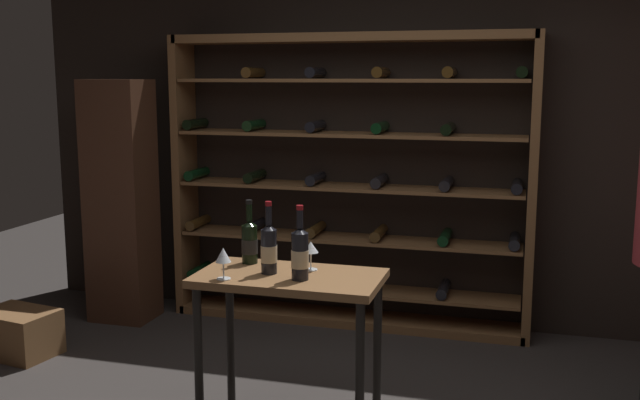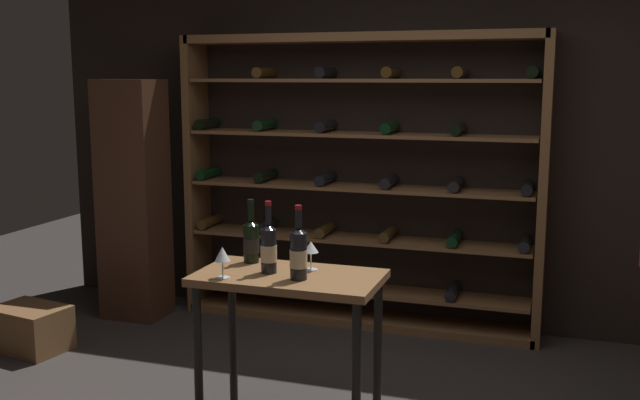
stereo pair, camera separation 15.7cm
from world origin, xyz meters
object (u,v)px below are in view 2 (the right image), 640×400
wine_bottle_gold_foil (251,241)px  wine_bottle_black_capsule (298,253)px  display_cabinet (134,200)px  wine_glass_stemmed_left (222,256)px  tasting_table (289,298)px  wine_glass_stemmed_right (311,249)px  wine_crate (30,328)px  wine_bottle_amber_reserve (269,248)px  wine_rack (356,183)px

wine_bottle_gold_foil → wine_bottle_black_capsule: (0.35, -0.23, 0.01)m
display_cabinet → wine_glass_stemmed_left: bearing=-46.0°
display_cabinet → wine_bottle_gold_foil: bearing=-39.0°
tasting_table → wine_glass_stemmed_left: wine_glass_stemmed_left is taller
wine_glass_stemmed_right → wine_crate: bearing=169.4°
display_cabinet → wine_bottle_black_capsule: 2.33m
wine_glass_stemmed_right → wine_bottle_black_capsule: bearing=-89.9°
tasting_table → display_cabinet: bearing=142.3°
display_cabinet → wine_crate: bearing=-107.9°
wine_bottle_amber_reserve → wine_bottle_black_capsule: 0.19m
wine_bottle_gold_foil → wine_rack: bearing=85.0°
wine_rack → tasting_table: 1.75m
tasting_table → wine_glass_stemmed_left: (-0.28, -0.17, 0.24)m
wine_bottle_amber_reserve → tasting_table: bearing=5.6°
wine_crate → wine_bottle_gold_foil: wine_bottle_gold_foil is taller
wine_bottle_gold_foil → wine_bottle_black_capsule: 0.42m
tasting_table → display_cabinet: 2.22m
wine_bottle_gold_foil → wine_crate: bearing=168.9°
display_cabinet → wine_glass_stemmed_right: bearing=-34.3°
wine_glass_stemmed_right → wine_bottle_amber_reserve: bearing=-147.5°
wine_rack → display_cabinet: 1.66m
wine_bottle_amber_reserve → wine_bottle_black_capsule: bearing=-20.2°
tasting_table → wine_bottle_amber_reserve: (-0.10, -0.01, 0.25)m
wine_bottle_gold_foil → wine_glass_stemmed_left: (-0.01, -0.33, -0.00)m
wine_crate → wine_glass_stemmed_left: bearing=-21.0°
wine_rack → tasting_table: (0.13, -1.71, -0.34)m
wine_crate → wine_bottle_amber_reserve: bearing=-14.8°
wine_bottle_amber_reserve → wine_bottle_black_capsule: (0.18, -0.07, 0.00)m
wine_rack → wine_crate: (-1.89, -1.21, -0.89)m
wine_crate → display_cabinet: size_ratio=0.27×
wine_glass_stemmed_left → wine_rack: bearing=85.7°
tasting_table → display_cabinet: (-1.75, 1.36, 0.18)m
wine_rack → wine_bottle_black_capsule: wine_rack is taller
wine_rack → wine_bottle_black_capsule: 1.80m
wine_bottle_black_capsule → wine_glass_stemmed_left: 0.37m
wine_bottle_black_capsule → wine_bottle_amber_reserve: bearing=159.8°
wine_bottle_amber_reserve → wine_bottle_gold_foil: bearing=135.4°
wine_bottle_gold_foil → wine_glass_stemmed_left: 0.33m
tasting_table → wine_bottle_amber_reserve: wine_bottle_amber_reserve is taller
wine_bottle_amber_reserve → wine_glass_stemmed_left: 0.24m
display_cabinet → wine_bottle_gold_foil: display_cabinet is taller
wine_rack → wine_bottle_gold_foil: size_ratio=7.76×
wine_bottle_black_capsule → wine_glass_stemmed_left: wine_bottle_black_capsule is taller
wine_bottle_black_capsule → wine_rack: bearing=96.9°
wine_rack → wine_glass_stemmed_left: 1.89m
tasting_table → wine_bottle_gold_foil: 0.39m
wine_bottle_black_capsule → display_cabinet: bearing=142.0°
wine_crate → wine_bottle_amber_reserve: size_ratio=1.32×
wine_rack → wine_bottle_amber_reserve: wine_rack is taller
wine_crate → wine_glass_stemmed_right: bearing=-10.6°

